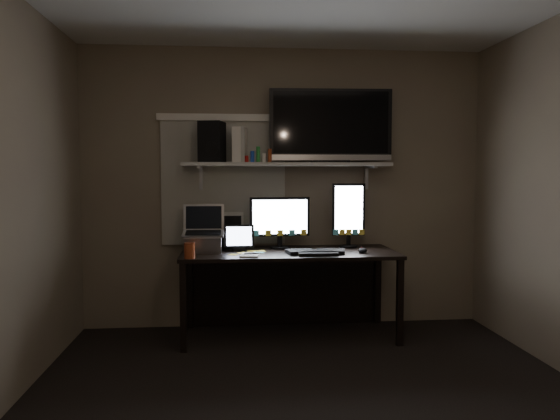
{
  "coord_description": "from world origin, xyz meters",
  "views": [
    {
      "loc": [
        -0.5,
        -3.12,
        1.4
      ],
      "look_at": [
        -0.09,
        1.25,
        1.09
      ],
      "focal_mm": 35.0,
      "sensor_mm": 36.0,
      "label": 1
    }
  ],
  "objects": [
    {
      "name": "monitor_portrait",
      "position": [
        0.55,
        1.61,
        1.02
      ],
      "size": [
        0.29,
        0.07,
        0.58
      ],
      "primitive_type": "cube",
      "rotation": [
        0.0,
        0.0,
        -0.06
      ],
      "color": "black",
      "rests_on": "desk"
    },
    {
      "name": "window_blinds",
      "position": [
        -0.55,
        1.79,
        1.3
      ],
      "size": [
        1.1,
        0.02,
        1.1
      ],
      "primitive_type": "cube",
      "color": "beige",
      "rests_on": "back_wall"
    },
    {
      "name": "mouse",
      "position": [
        0.6,
        1.28,
        0.75
      ],
      "size": [
        0.09,
        0.12,
        0.04
      ],
      "primitive_type": "ellipsoid",
      "rotation": [
        0.0,
        0.0,
        -0.15
      ],
      "color": "black",
      "rests_on": "desk"
    },
    {
      "name": "sticky_notes",
      "position": [
        -0.34,
        1.36,
        0.73
      ],
      "size": [
        0.32,
        0.24,
        0.0
      ],
      "primitive_type": null,
      "rotation": [
        0.0,
        0.0,
        -0.06
      ],
      "color": "yellow",
      "rests_on": "desk"
    },
    {
      "name": "game_console",
      "position": [
        -0.41,
        1.65,
        1.63
      ],
      "size": [
        0.14,
        0.26,
        0.3
      ],
      "primitive_type": "cube",
      "rotation": [
        0.0,
        0.0,
        -0.25
      ],
      "color": "silver",
      "rests_on": "wall_shelf"
    },
    {
      "name": "file_sorter",
      "position": [
        -0.51,
        1.71,
        0.88
      ],
      "size": [
        0.25,
        0.13,
        0.3
      ],
      "primitive_type": "cube",
      "rotation": [
        0.0,
        0.0,
        -0.09
      ],
      "color": "black",
      "rests_on": "desk"
    },
    {
      "name": "laptop",
      "position": [
        -0.72,
        1.44,
        0.92
      ],
      "size": [
        0.35,
        0.28,
        0.39
      ],
      "primitive_type": "cube",
      "rotation": [
        0.0,
        0.0,
        -0.01
      ],
      "color": "#A3A3A7",
      "rests_on": "desk"
    },
    {
      "name": "keyboard",
      "position": [
        0.21,
        1.28,
        0.74
      ],
      "size": [
        0.49,
        0.2,
        0.03
      ],
      "primitive_type": "cube",
      "rotation": [
        0.0,
        0.0,
        -0.02
      ],
      "color": "black",
      "rests_on": "desk"
    },
    {
      "name": "back_wall",
      "position": [
        0.0,
        1.8,
        1.25
      ],
      "size": [
        3.6,
        0.0,
        3.6
      ],
      "primitive_type": "plane",
      "rotation": [
        1.57,
        0.0,
        0.0
      ],
      "color": "#6E5E4F",
      "rests_on": "floor"
    },
    {
      "name": "floor",
      "position": [
        0.0,
        0.0,
        0.0
      ],
      "size": [
        3.6,
        3.6,
        0.0
      ],
      "primitive_type": "plane",
      "color": "black",
      "rests_on": "ground"
    },
    {
      "name": "tablet",
      "position": [
        -0.42,
        1.48,
        0.84
      ],
      "size": [
        0.26,
        0.11,
        0.22
      ],
      "primitive_type": "cube",
      "rotation": [
        0.0,
        0.0,
        0.01
      ],
      "color": "black",
      "rests_on": "desk"
    },
    {
      "name": "wall_shelf",
      "position": [
        0.0,
        1.62,
        1.46
      ],
      "size": [
        1.8,
        0.35,
        0.03
      ],
      "primitive_type": "cube",
      "color": "#BCBBB6",
      "rests_on": "back_wall"
    },
    {
      "name": "monitor_landscape",
      "position": [
        -0.06,
        1.58,
        0.96
      ],
      "size": [
        0.53,
        0.1,
        0.46
      ],
      "primitive_type": "cube",
      "rotation": [
        0.0,
        0.0,
        0.09
      ],
      "color": "black",
      "rests_on": "desk"
    },
    {
      "name": "speaker",
      "position": [
        -0.64,
        1.61,
        1.65
      ],
      "size": [
        0.24,
        0.27,
        0.35
      ],
      "primitive_type": "cube",
      "rotation": [
        0.0,
        0.0,
        -0.24
      ],
      "color": "black",
      "rests_on": "wall_shelf"
    },
    {
      "name": "bottles",
      "position": [
        -0.25,
        1.59,
        1.55
      ],
      "size": [
        0.21,
        0.11,
        0.13
      ],
      "primitive_type": null,
      "rotation": [
        0.0,
        0.0,
        -0.32
      ],
      "color": "#A50F0C",
      "rests_on": "wall_shelf"
    },
    {
      "name": "notepad",
      "position": [
        -0.34,
        1.2,
        0.74
      ],
      "size": [
        0.17,
        0.22,
        0.01
      ],
      "primitive_type": "cube",
      "rotation": [
        0.0,
        0.0,
        -0.17
      ],
      "color": "silver",
      "rests_on": "desk"
    },
    {
      "name": "desk",
      "position": [
        0.0,
        1.55,
        0.55
      ],
      "size": [
        1.8,
        0.75,
        0.73
      ],
      "color": "black",
      "rests_on": "floor"
    },
    {
      "name": "cup",
      "position": [
        -0.81,
        1.11,
        0.79
      ],
      "size": [
        0.09,
        0.09,
        0.12
      ],
      "primitive_type": "cylinder",
      "rotation": [
        0.0,
        0.0,
        -0.03
      ],
      "color": "#96391B",
      "rests_on": "desk"
    },
    {
      "name": "tv",
      "position": [
        0.39,
        1.65,
        1.8
      ],
      "size": [
        1.08,
        0.24,
        0.64
      ],
      "primitive_type": "cube",
      "rotation": [
        0.0,
        0.0,
        -0.04
      ],
      "color": "black",
      "rests_on": "wall_shelf"
    }
  ]
}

